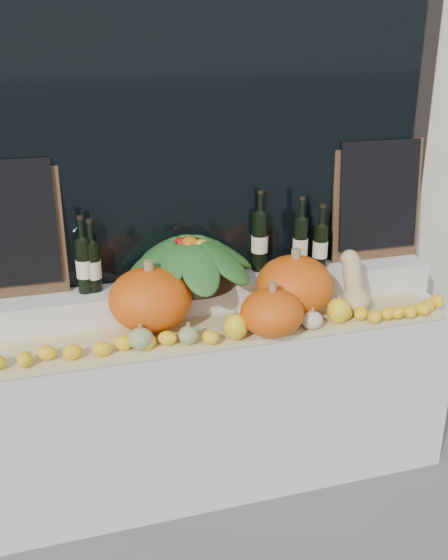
# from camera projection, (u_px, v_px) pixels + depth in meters

# --- Properties ---
(storefront_facade) EXTENTS (7.00, 0.94, 4.50)m
(storefront_facade) POSITION_uv_depth(u_px,v_px,m) (179.00, 15.00, 3.11)
(storefront_facade) COLOR beige
(storefront_facade) RESTS_ON ground
(display_sill) EXTENTS (2.30, 0.55, 0.88)m
(display_sill) POSITION_uv_depth(u_px,v_px,m) (220.00, 400.00, 3.14)
(display_sill) COLOR silver
(display_sill) RESTS_ON ground
(rear_tier) EXTENTS (2.30, 0.25, 0.16)m
(rear_tier) POSITION_uv_depth(u_px,v_px,m) (211.00, 294.00, 3.08)
(rear_tier) COLOR silver
(rear_tier) RESTS_ON display_sill
(straw_bedding) EXTENTS (2.10, 0.32, 0.02)m
(straw_bedding) POSITION_uv_depth(u_px,v_px,m) (227.00, 330.00, 2.86)
(straw_bedding) COLOR tan
(straw_bedding) RESTS_ON display_sill
(pumpkin_left) EXTENTS (0.46, 0.46, 0.29)m
(pumpkin_left) POSITION_uv_depth(u_px,v_px,m) (150.00, 299.00, 2.80)
(pumpkin_left) COLOR #E1550B
(pumpkin_left) RESTS_ON straw_bedding
(pumpkin_right) EXTENTS (0.46, 0.46, 0.28)m
(pumpkin_right) POSITION_uv_depth(u_px,v_px,m) (295.00, 285.00, 2.95)
(pumpkin_right) COLOR #E1550B
(pumpkin_right) RESTS_ON straw_bedding
(pumpkin_center) EXTENTS (0.33, 0.33, 0.21)m
(pumpkin_center) POSITION_uv_depth(u_px,v_px,m) (272.00, 313.00, 2.75)
(pumpkin_center) COLOR #E1550B
(pumpkin_center) RESTS_ON straw_bedding
(butternut_squash) EXTENTS (0.14, 0.20, 0.29)m
(butternut_squash) POSITION_uv_depth(u_px,v_px,m) (354.00, 286.00, 2.99)
(butternut_squash) COLOR tan
(butternut_squash) RESTS_ON straw_bedding
(decorative_gourds) EXTENTS (1.04, 0.14, 0.14)m
(decorative_gourds) POSITION_uv_depth(u_px,v_px,m) (256.00, 325.00, 2.77)
(decorative_gourds) COLOR #37661E
(decorative_gourds) RESTS_ON straw_bedding
(lemon_heap) EXTENTS (2.20, 0.16, 0.06)m
(lemon_heap) POSITION_uv_depth(u_px,v_px,m) (234.00, 331.00, 2.74)
(lemon_heap) COLOR yellow
(lemon_heap) RESTS_ON straw_bedding
(produce_bowl) EXTENTS (0.67, 0.67, 0.24)m
(produce_bowl) POSITION_uv_depth(u_px,v_px,m) (190.00, 260.00, 2.96)
(produce_bowl) COLOR black
(produce_bowl) RESTS_ON rear_tier
(wine_bottle_far_left) EXTENTS (0.08, 0.08, 0.37)m
(wine_bottle_far_left) POSITION_uv_depth(u_px,v_px,m) (84.00, 265.00, 2.85)
(wine_bottle_far_left) COLOR black
(wine_bottle_far_left) RESTS_ON rear_tier
(wine_bottle_near_left) EXTENTS (0.08, 0.08, 0.35)m
(wine_bottle_near_left) POSITION_uv_depth(u_px,v_px,m) (93.00, 266.00, 2.87)
(wine_bottle_near_left) COLOR black
(wine_bottle_near_left) RESTS_ON rear_tier
(wine_bottle_tall) EXTENTS (0.08, 0.08, 0.41)m
(wine_bottle_tall) POSITION_uv_depth(u_px,v_px,m) (260.00, 241.00, 3.12)
(wine_bottle_tall) COLOR black
(wine_bottle_tall) RESTS_ON rear_tier
(wine_bottle_near_right) EXTENTS (0.08, 0.08, 0.38)m
(wine_bottle_near_right) POSITION_uv_depth(u_px,v_px,m) (300.00, 244.00, 3.12)
(wine_bottle_near_right) COLOR black
(wine_bottle_near_right) RESTS_ON rear_tier
(wine_bottle_far_right) EXTENTS (0.08, 0.08, 0.33)m
(wine_bottle_far_right) POSITION_uv_depth(u_px,v_px,m) (320.00, 246.00, 3.16)
(wine_bottle_far_right) COLOR black
(wine_bottle_far_right) RESTS_ON rear_tier
(chalkboard_left) EXTENTS (0.50, 0.08, 0.62)m
(chalkboard_left) POSITION_uv_depth(u_px,v_px,m) (5.00, 227.00, 2.74)
(chalkboard_left) COLOR #4C331E
(chalkboard_left) RESTS_ON rear_tier
(chalkboard_right) EXTENTS (0.50, 0.08, 0.62)m
(chalkboard_right) POSITION_uv_depth(u_px,v_px,m) (378.00, 198.00, 3.23)
(chalkboard_right) COLOR #4C331E
(chalkboard_right) RESTS_ON rear_tier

